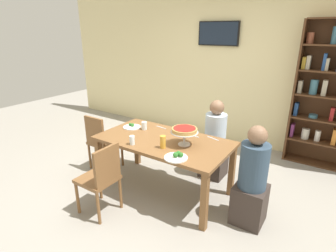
# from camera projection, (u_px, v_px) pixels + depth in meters

# --- Properties ---
(ground_plane) EXTENTS (12.00, 12.00, 0.00)m
(ground_plane) POSITION_uv_depth(u_px,v_px,m) (164.00, 189.00, 3.63)
(ground_plane) COLOR gray
(rear_partition) EXTENTS (8.00, 0.12, 2.80)m
(rear_partition) POSITION_uv_depth(u_px,v_px,m) (231.00, 67.00, 4.87)
(rear_partition) COLOR beige
(rear_partition) RESTS_ON ground_plane
(dining_table) EXTENTS (1.69, 0.91, 0.74)m
(dining_table) POSITION_uv_depth(u_px,v_px,m) (164.00, 146.00, 3.41)
(dining_table) COLOR brown
(dining_table) RESTS_ON ground_plane
(bookshelf) EXTENTS (1.10, 0.30, 2.21)m
(bookshelf) POSITION_uv_depth(u_px,v_px,m) (334.00, 94.00, 3.94)
(bookshelf) COLOR #4C2D19
(bookshelf) RESTS_ON ground_plane
(television) EXTENTS (0.76, 0.05, 0.42)m
(television) POSITION_uv_depth(u_px,v_px,m) (218.00, 33.00, 4.73)
(television) COLOR black
(diner_head_east) EXTENTS (0.34, 0.34, 1.15)m
(diner_head_east) POSITION_uv_depth(u_px,v_px,m) (252.00, 183.00, 2.87)
(diner_head_east) COLOR #382D28
(diner_head_east) RESTS_ON ground_plane
(diner_far_right) EXTENTS (0.34, 0.34, 1.15)m
(diner_far_right) POSITION_uv_depth(u_px,v_px,m) (215.00, 145.00, 3.83)
(diner_far_right) COLOR #382D28
(diner_far_right) RESTS_ON ground_plane
(chair_head_west) EXTENTS (0.40, 0.40, 0.87)m
(chair_head_west) POSITION_uv_depth(u_px,v_px,m) (101.00, 140.00, 4.01)
(chair_head_west) COLOR brown
(chair_head_west) RESTS_ON ground_plane
(chair_near_left) EXTENTS (0.40, 0.40, 0.87)m
(chair_near_left) POSITION_uv_depth(u_px,v_px,m) (101.00, 176.00, 3.02)
(chair_near_left) COLOR brown
(chair_near_left) RESTS_ON ground_plane
(deep_dish_pizza_stand) EXTENTS (0.33, 0.33, 0.22)m
(deep_dish_pizza_stand) POSITION_uv_depth(u_px,v_px,m) (185.00, 131.00, 3.16)
(deep_dish_pizza_stand) COLOR silver
(deep_dish_pizza_stand) RESTS_ON dining_table
(salad_plate_near_diner) EXTENTS (0.26, 0.26, 0.07)m
(salad_plate_near_diner) POSITION_uv_depth(u_px,v_px,m) (177.00, 157.00, 2.88)
(salad_plate_near_diner) COLOR white
(salad_plate_near_diner) RESTS_ON dining_table
(salad_plate_far_diner) EXTENTS (0.25, 0.25, 0.06)m
(salad_plate_far_diner) POSITION_uv_depth(u_px,v_px,m) (132.00, 127.00, 3.78)
(salad_plate_far_diner) COLOR white
(salad_plate_far_diner) RESTS_ON dining_table
(salad_plate_spare) EXTENTS (0.25, 0.25, 0.06)m
(salad_plate_spare) POSITION_uv_depth(u_px,v_px,m) (182.00, 130.00, 3.66)
(salad_plate_spare) COLOR white
(salad_plate_spare) RESTS_ON dining_table
(beer_glass_amber_tall) EXTENTS (0.07, 0.07, 0.15)m
(beer_glass_amber_tall) POSITION_uv_depth(u_px,v_px,m) (163.00, 142.00, 3.11)
(beer_glass_amber_tall) COLOR gold
(beer_glass_amber_tall) RESTS_ON dining_table
(water_glass_clear_near) EXTENTS (0.08, 0.08, 0.11)m
(water_glass_clear_near) POSITION_uv_depth(u_px,v_px,m) (144.00, 126.00, 3.69)
(water_glass_clear_near) COLOR white
(water_glass_clear_near) RESTS_ON dining_table
(water_glass_clear_far) EXTENTS (0.06, 0.06, 0.11)m
(water_glass_clear_far) POSITION_uv_depth(u_px,v_px,m) (132.00, 140.00, 3.21)
(water_glass_clear_far) COLOR white
(water_glass_clear_far) RESTS_ON dining_table
(cutlery_fork_near) EXTENTS (0.18, 0.04, 0.00)m
(cutlery_fork_near) POSITION_uv_depth(u_px,v_px,m) (161.00, 127.00, 3.78)
(cutlery_fork_near) COLOR silver
(cutlery_fork_near) RESTS_ON dining_table
(cutlery_knife_near) EXTENTS (0.18, 0.06, 0.00)m
(cutlery_knife_near) POSITION_uv_depth(u_px,v_px,m) (213.00, 138.00, 3.40)
(cutlery_knife_near) COLOR silver
(cutlery_knife_near) RESTS_ON dining_table
(cutlery_fork_far) EXTENTS (0.18, 0.04, 0.00)m
(cutlery_fork_far) POSITION_uv_depth(u_px,v_px,m) (193.00, 136.00, 3.49)
(cutlery_fork_far) COLOR silver
(cutlery_fork_far) RESTS_ON dining_table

